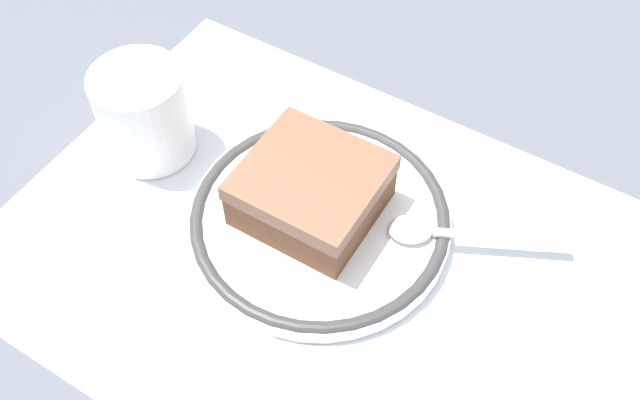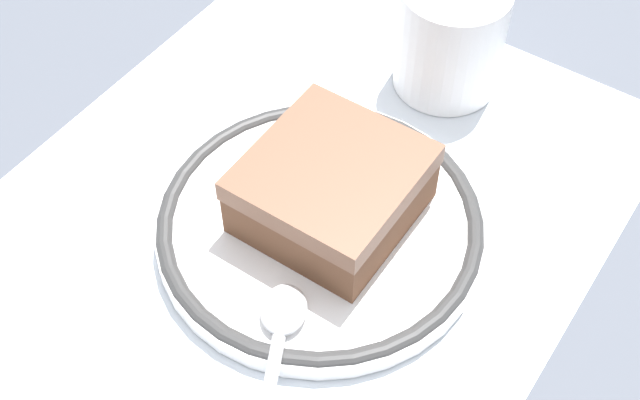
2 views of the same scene
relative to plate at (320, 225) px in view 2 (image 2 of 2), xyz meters
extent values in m
plane|color=#4C515B|center=(-0.04, 0.02, -0.01)|extent=(2.40, 2.40, 0.00)
cube|color=silver|center=(-0.04, 0.02, -0.01)|extent=(0.53, 0.35, 0.00)
cylinder|color=white|center=(0.00, 0.00, 0.00)|extent=(0.20, 0.20, 0.01)
torus|color=#333333|center=(0.00, 0.00, 0.00)|extent=(0.20, 0.20, 0.01)
cube|color=brown|center=(0.01, 0.00, 0.02)|extent=(0.10, 0.09, 0.03)
cube|color=brown|center=(0.01, 0.00, 0.04)|extent=(0.10, 0.09, 0.01)
ellipsoid|color=silver|center=(-0.07, -0.02, 0.01)|extent=(0.04, 0.04, 0.01)
cylinder|color=white|center=(0.16, 0.00, 0.03)|extent=(0.07, 0.07, 0.08)
cylinder|color=#B7722D|center=(0.16, 0.00, 0.02)|extent=(0.07, 0.07, 0.05)
camera|label=1|loc=(-0.17, 0.27, 0.45)|focal=40.36mm
camera|label=2|loc=(-0.26, -0.18, 0.42)|focal=48.05mm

